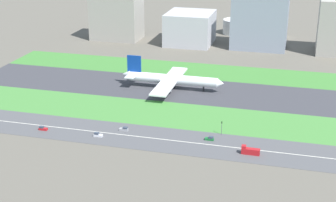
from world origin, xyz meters
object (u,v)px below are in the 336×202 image
Objects in this scene: hangar_building at (190,28)px; car_3 at (43,128)px; airliner at (170,79)px; car_2 at (98,135)px; terminal_building at (117,15)px; truck_0 at (250,151)px; car_0 at (124,129)px; fuel_tank_centre at (276,27)px; office_tower at (260,21)px; traffic_light at (222,127)px; fuel_tank_west at (236,27)px; car_1 at (210,139)px.

car_3 is at bearing -99.90° from hangar_building.
car_2 is (-16.50, -78.00, -5.31)m from airliner.
hangar_building is (64.14, 0.00, -7.67)m from terminal_building.
truck_0 is at bearing 180.00° from car_3.
terminal_building reaches higher than car_2.
hangar_building is at bearing -69.60° from truck_0.
truck_0 is at bearing -69.60° from hangar_building.
airliner reaches higher than car_0.
airliner is 1.66× the size of hangar_building.
truck_0 is 237.13m from fuel_tank_centre.
office_tower reaches higher than truck_0.
car_2 is at bearing -162.97° from traffic_light.
terminal_building is at bearing 180.00° from office_tower.
fuel_tank_west is (35.85, 237.00, 5.48)m from car_2.
airliner reaches higher than truck_0.
car_3 is at bearing -0.00° from truck_0.
car_0 is 65.43m from truck_0.
fuel_tank_west reaches higher than car_1.
terminal_building is (-70.89, 182.00, 19.72)m from car_0.
fuel_tank_centre reaches higher than car_3.
car_1 is 0.52× the size of truck_0.
office_tower reaches higher than car_1.
car_1 is 9.73m from traffic_light.
car_3 is at bearing -105.53° from fuel_tank_west.
truck_0 is (20.55, -10.00, 0.75)m from car_1.
airliner is 14.77× the size of car_3.
airliner reaches higher than fuel_tank_west.
terminal_building reaches higher than traffic_light.
fuel_tank_centre is (11.66, 219.01, 3.77)m from traffic_light.
airliner is at bearing -55.92° from terminal_building.
airliner reaches higher than car_1.
truck_0 reaches higher than car_2.
terminal_building is 139.13m from fuel_tank_centre.
office_tower is at bearing -115.12° from car_3.
hangar_building reaches higher than car_0.
traffic_light reaches higher than truck_0.
truck_0 is at bearing -53.17° from airliner.
truck_0 is (64.65, -10.00, 0.75)m from car_0.
car_0 is 0.10× the size of office_tower.
truck_0 is 235.79m from terminal_building.
terminal_building is at bearing -80.94° from car_3.
car_2 is 239.76m from fuel_tank_west.
fuel_tank_west is (-39.06, 237.00, 4.73)m from truck_0.
fuel_tank_west reaches higher than car_0.
hangar_building is (3.49, 192.00, 12.06)m from car_2.
truck_0 is 0.46× the size of fuel_tank_centre.
car_3 and car_1 have the same top height.
car_3 is 213.10m from office_tower.
hangar_building is (-13.00, 114.00, 6.75)m from airliner.
car_2 is 0.11× the size of hangar_building.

